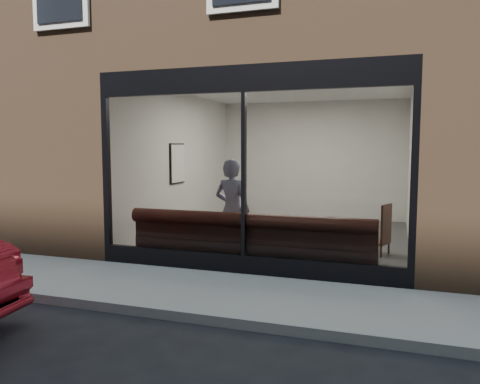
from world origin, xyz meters
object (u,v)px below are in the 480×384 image
(cafe_chair_right, at_px, (376,242))
(cafe_table_left, at_px, (192,214))
(cafe_table_right, at_px, (320,221))
(banquette, at_px, (251,254))
(person, at_px, (232,210))

(cafe_chair_right, bearing_deg, cafe_table_left, 37.99)
(cafe_table_left, xyz_separation_m, cafe_table_right, (2.34, -0.01, 0.00))
(banquette, height_order, person, person)
(cafe_table_left, height_order, cafe_table_right, cafe_table_right)
(banquette, height_order, cafe_table_left, cafe_table_left)
(cafe_chair_right, bearing_deg, person, 48.86)
(banquette, relative_size, cafe_chair_right, 9.58)
(person, xyz_separation_m, cafe_table_right, (1.47, 0.24, -0.15))
(person, distance_m, cafe_chair_right, 2.74)
(cafe_table_right, xyz_separation_m, cafe_chair_right, (0.87, 1.03, -0.50))
(banquette, bearing_deg, cafe_table_right, 28.47)
(cafe_table_right, bearing_deg, cafe_table_left, 179.76)
(banquette, distance_m, person, 0.86)
(banquette, relative_size, cafe_table_left, 7.17)
(cafe_table_left, relative_size, cafe_table_right, 0.81)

